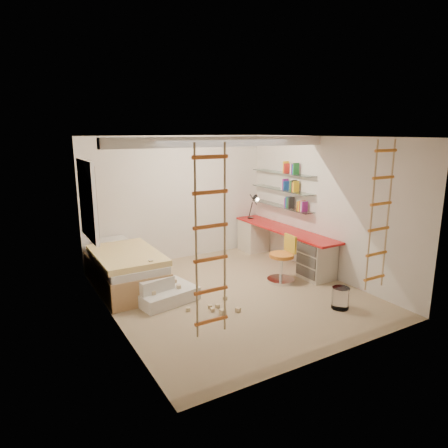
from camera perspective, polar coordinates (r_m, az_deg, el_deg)
floor at (r=6.88m, az=1.27°, el=-9.87°), size 4.50×4.50×0.00m
ceiling_beam at (r=6.59m, az=0.00°, el=11.68°), size 4.00×0.18×0.16m
window_frame at (r=7.12m, az=-18.93°, el=3.23°), size 0.06×1.15×1.35m
window_blind at (r=7.13m, az=-18.61°, el=3.27°), size 0.02×1.00×1.20m
rope_ladder_left at (r=4.30m, az=-1.91°, el=-2.70°), size 0.41×0.04×2.13m
rope_ladder_right at (r=6.02m, az=21.36°, el=1.00°), size 0.41×0.04×2.13m
waste_bin at (r=6.53m, az=16.30°, el=-10.11°), size 0.27×0.27×0.34m
desk at (r=8.34m, az=8.32°, el=-2.89°), size 0.56×2.80×0.75m
shelves at (r=8.41m, az=8.26°, el=4.89°), size 0.25×1.80×0.71m
bed at (r=7.27m, az=-13.97°, el=-6.20°), size 1.02×2.00×0.69m
task_lamp at (r=8.90m, az=4.42°, el=3.07°), size 0.14×0.36×0.57m
swivel_chair at (r=7.37m, az=8.35°, el=-5.78°), size 0.55×0.55×0.86m
play_platform at (r=6.63m, az=-9.05°, el=-9.40°), size 1.07×0.91×0.42m
toy_blocks at (r=6.38m, az=-4.96°, el=-9.73°), size 1.17×1.16×0.69m
books at (r=8.40m, az=8.28°, el=5.41°), size 0.14×0.64×0.92m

